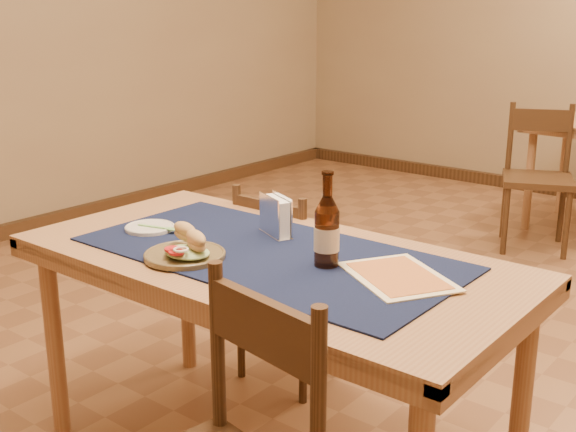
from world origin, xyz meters
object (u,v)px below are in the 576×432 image
Objects in this scene: sandwich_plate at (186,250)px; chair_main_far at (291,281)px; main_table at (268,279)px; beer_bottle at (327,231)px; napkin_holder at (276,217)px.

chair_main_far is at bearing 102.57° from sandwich_plate.
main_table is at bearing -58.39° from chair_main_far.
chair_main_far is 2.92× the size of beer_bottle.
beer_bottle is 0.33m from napkin_holder.
main_table is at bearing 51.27° from sandwich_plate.
main_table is at bearing -175.44° from beer_bottle.
beer_bottle is at bearing 4.56° from main_table.
main_table is at bearing -58.36° from napkin_holder.
main_table is 5.66× the size of beer_bottle.
beer_bottle reaches higher than sandwich_plate.
napkin_holder is at bearing 79.52° from sandwich_plate.
main_table is 0.64m from chair_main_far.
beer_bottle is 1.73× the size of napkin_holder.
sandwich_plate is at bearing -100.48° from napkin_holder.
napkin_holder reaches higher than sandwich_plate.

